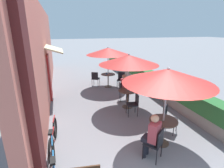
{
  "coord_description": "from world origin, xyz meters",
  "views": [
    {
      "loc": [
        -1.88,
        -2.24,
        3.2
      ],
      "look_at": [
        0.15,
        4.44,
        1.0
      ],
      "focal_mm": 28.0,
      "sensor_mm": 36.0,
      "label": 1
    }
  ],
  "objects_px": {
    "seated_patron_near_right": "(152,135)",
    "patio_umbrella_far": "(108,51)",
    "bicycle_second": "(53,138)",
    "patio_table_near": "(163,127)",
    "cafe_chair_near_left": "(168,117)",
    "coffee_cup_far": "(107,73)",
    "cafe_chair_near_right": "(156,142)",
    "seated_patron_mid_left": "(125,86)",
    "cafe_chair_mid_right": "(134,103)",
    "patio_table_mid": "(128,95)",
    "patio_umbrella_mid": "(129,60)",
    "cafe_chair_mid_left": "(122,90)",
    "patio_table_far": "(108,77)",
    "cafe_chair_far_right": "(95,78)",
    "cafe_chair_far_left": "(121,78)",
    "bicycle_leaning": "(54,165)",
    "patio_umbrella_near": "(168,76)"
  },
  "relations": [
    {
      "from": "patio_table_near",
      "to": "cafe_chair_mid_right",
      "type": "bearing_deg",
      "value": 91.76
    },
    {
      "from": "cafe_chair_near_right",
      "to": "patio_table_mid",
      "type": "relative_size",
      "value": 1.09
    },
    {
      "from": "patio_umbrella_near",
      "to": "patio_umbrella_mid",
      "type": "relative_size",
      "value": 1.0
    },
    {
      "from": "patio_table_mid",
      "to": "seated_patron_mid_left",
      "type": "xyz_separation_m",
      "value": [
        0.14,
        0.73,
        0.13
      ]
    },
    {
      "from": "patio_umbrella_mid",
      "to": "cafe_chair_far_right",
      "type": "bearing_deg",
      "value": 102.9
    },
    {
      "from": "seated_patron_near_right",
      "to": "seated_patron_mid_left",
      "type": "relative_size",
      "value": 1.0
    },
    {
      "from": "patio_umbrella_mid",
      "to": "patio_umbrella_far",
      "type": "height_order",
      "value": "same"
    },
    {
      "from": "bicycle_second",
      "to": "patio_table_near",
      "type": "bearing_deg",
      "value": -8.34
    },
    {
      "from": "cafe_chair_near_right",
      "to": "seated_patron_mid_left",
      "type": "relative_size",
      "value": 0.7
    },
    {
      "from": "patio_table_mid",
      "to": "coffee_cup_far",
      "type": "distance_m",
      "value": 2.92
    },
    {
      "from": "patio_table_far",
      "to": "patio_umbrella_far",
      "type": "bearing_deg",
      "value": 0.0
    },
    {
      "from": "cafe_chair_mid_right",
      "to": "patio_table_near",
      "type": "bearing_deg",
      "value": -169.7
    },
    {
      "from": "bicycle_second",
      "to": "cafe_chair_mid_right",
      "type": "bearing_deg",
      "value": 26.54
    },
    {
      "from": "cafe_chair_far_left",
      "to": "cafe_chair_mid_left",
      "type": "bearing_deg",
      "value": 100.47
    },
    {
      "from": "seated_patron_mid_left",
      "to": "cafe_chair_far_left",
      "type": "height_order",
      "value": "seated_patron_mid_left"
    },
    {
      "from": "cafe_chair_far_right",
      "to": "bicycle_leaning",
      "type": "bearing_deg",
      "value": -81.23
    },
    {
      "from": "patio_table_near",
      "to": "patio_umbrella_mid",
      "type": "height_order",
      "value": "patio_umbrella_mid"
    },
    {
      "from": "patio_table_near",
      "to": "patio_umbrella_mid",
      "type": "bearing_deg",
      "value": 90.52
    },
    {
      "from": "cafe_chair_near_left",
      "to": "coffee_cup_far",
      "type": "distance_m",
      "value": 5.06
    },
    {
      "from": "bicycle_second",
      "to": "seated_patron_mid_left",
      "type": "bearing_deg",
      "value": 44.97
    },
    {
      "from": "seated_patron_near_right",
      "to": "cafe_chair_mid_left",
      "type": "bearing_deg",
      "value": 41.89
    },
    {
      "from": "coffee_cup_far",
      "to": "cafe_chair_mid_right",
      "type": "bearing_deg",
      "value": -88.56
    },
    {
      "from": "cafe_chair_mid_right",
      "to": "patio_umbrella_far",
      "type": "height_order",
      "value": "patio_umbrella_far"
    },
    {
      "from": "patio_table_far",
      "to": "bicycle_leaning",
      "type": "bearing_deg",
      "value": -116.19
    },
    {
      "from": "cafe_chair_near_left",
      "to": "patio_table_mid",
      "type": "xyz_separation_m",
      "value": [
        -0.55,
        2.1,
        0.04
      ]
    },
    {
      "from": "cafe_chair_far_left",
      "to": "cafe_chair_far_right",
      "type": "height_order",
      "value": "same"
    },
    {
      "from": "cafe_chair_near_right",
      "to": "cafe_chair_mid_left",
      "type": "height_order",
      "value": "same"
    },
    {
      "from": "seated_patron_near_right",
      "to": "cafe_chair_far_left",
      "type": "bearing_deg",
      "value": 38.86
    },
    {
      "from": "cafe_chair_near_left",
      "to": "cafe_chair_mid_left",
      "type": "bearing_deg",
      "value": -118.76
    },
    {
      "from": "cafe_chair_near_left",
      "to": "cafe_chair_near_right",
      "type": "relative_size",
      "value": 1.0
    },
    {
      "from": "patio_umbrella_far",
      "to": "patio_umbrella_near",
      "type": "bearing_deg",
      "value": -89.31
    },
    {
      "from": "patio_table_near",
      "to": "cafe_chair_near_right",
      "type": "bearing_deg",
      "value": -135.05
    },
    {
      "from": "patio_umbrella_mid",
      "to": "patio_table_far",
      "type": "height_order",
      "value": "patio_umbrella_mid"
    },
    {
      "from": "patio_table_mid",
      "to": "patio_umbrella_mid",
      "type": "distance_m",
      "value": 1.49
    },
    {
      "from": "patio_umbrella_far",
      "to": "cafe_chair_far_left",
      "type": "distance_m",
      "value": 1.7
    },
    {
      "from": "cafe_chair_near_right",
      "to": "patio_umbrella_far",
      "type": "relative_size",
      "value": 0.36
    },
    {
      "from": "patio_table_near",
      "to": "bicycle_second",
      "type": "bearing_deg",
      "value": 166.91
    },
    {
      "from": "cafe_chair_near_left",
      "to": "patio_umbrella_far",
      "type": "xyz_separation_m",
      "value": [
        -0.59,
        5.0,
        1.53
      ]
    },
    {
      "from": "patio_table_mid",
      "to": "patio_table_far",
      "type": "relative_size",
      "value": 1.0
    },
    {
      "from": "patio_umbrella_far",
      "to": "patio_table_mid",
      "type": "bearing_deg",
      "value": -89.15
    },
    {
      "from": "patio_table_near",
      "to": "bicycle_second",
      "type": "height_order",
      "value": "patio_table_near"
    },
    {
      "from": "cafe_chair_near_left",
      "to": "cafe_chair_far_right",
      "type": "distance_m",
      "value": 5.43
    },
    {
      "from": "seated_patron_mid_left",
      "to": "cafe_chair_mid_right",
      "type": "xyz_separation_m",
      "value": [
        -0.18,
        -1.47,
        -0.17
      ]
    },
    {
      "from": "bicycle_leaning",
      "to": "bicycle_second",
      "type": "xyz_separation_m",
      "value": [
        -0.04,
        1.09,
        -0.0
      ]
    },
    {
      "from": "bicycle_second",
      "to": "patio_table_far",
      "type": "bearing_deg",
      "value": 63.34
    },
    {
      "from": "patio_table_near",
      "to": "patio_table_mid",
      "type": "relative_size",
      "value": 1.0
    },
    {
      "from": "cafe_chair_near_right",
      "to": "bicycle_second",
      "type": "distance_m",
      "value": 2.78
    },
    {
      "from": "seated_patron_near_right",
      "to": "patio_umbrella_far",
      "type": "relative_size",
      "value": 0.52
    },
    {
      "from": "patio_table_far",
      "to": "coffee_cup_far",
      "type": "height_order",
      "value": "coffee_cup_far"
    },
    {
      "from": "patio_table_far",
      "to": "cafe_chair_far_right",
      "type": "xyz_separation_m",
      "value": [
        -0.69,
        0.29,
        -0.04
      ]
    }
  ]
}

